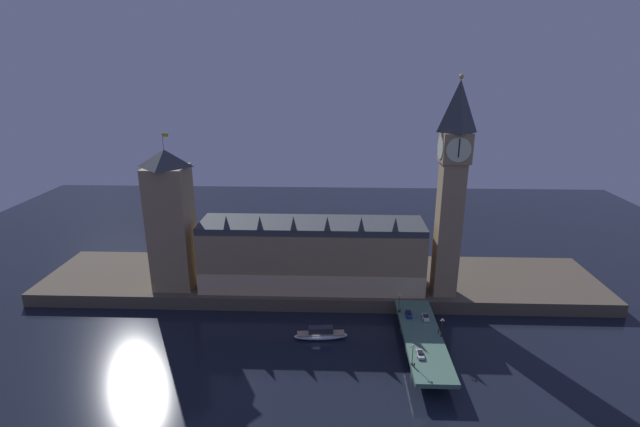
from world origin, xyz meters
name	(u,v)px	position (x,y,z in m)	size (l,w,h in m)	color
ground_plane	(316,340)	(0.00, 0.00, 0.00)	(400.00, 400.00, 0.00)	black
embankment	(320,281)	(0.00, 39.00, 2.53)	(220.00, 42.00, 5.05)	brown
parliament_hall	(312,254)	(-2.89, 30.84, 17.69)	(83.46, 21.04, 30.43)	#9E845B
clock_tower	(452,185)	(46.09, 25.58, 46.55)	(10.12, 10.23, 78.20)	#9E845B
victoria_tower	(171,220)	(-54.99, 28.69, 31.45)	(14.67, 14.67, 58.57)	#9E845B
bridge	(422,341)	(33.53, -5.00, 3.92)	(11.91, 46.00, 5.58)	#4C7560
car_northbound_lead	(409,314)	(30.91, 7.22, 6.26)	(1.84, 4.63, 1.44)	navy
car_northbound_trail	(420,354)	(30.91, -15.34, 6.19)	(1.93, 4.41, 1.30)	silver
car_southbound_trail	(426,317)	(36.15, 5.20, 6.27)	(1.97, 4.11, 1.47)	white
pedestrian_near_rail	(414,365)	(28.28, -20.96, 6.45)	(0.38, 0.38, 1.64)	black
pedestrian_mid_walk	(439,330)	(38.77, -2.85, 6.44)	(0.38, 0.38, 1.63)	black
pedestrian_far_rail	(400,310)	(28.28, 9.22, 6.55)	(0.38, 0.38, 1.82)	black
street_lamp_near	(413,352)	(27.88, -19.72, 9.73)	(1.34, 0.60, 6.63)	#2D3333
street_lamp_mid	(442,325)	(39.17, -5.00, 9.47)	(1.34, 0.60, 6.21)	#2D3333
street_lamp_far	(399,301)	(27.88, 9.72, 9.84)	(1.34, 0.60, 6.80)	#2D3333
boat_upstream	(321,334)	(1.52, 1.05, 1.59)	(17.93, 5.58, 4.35)	white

